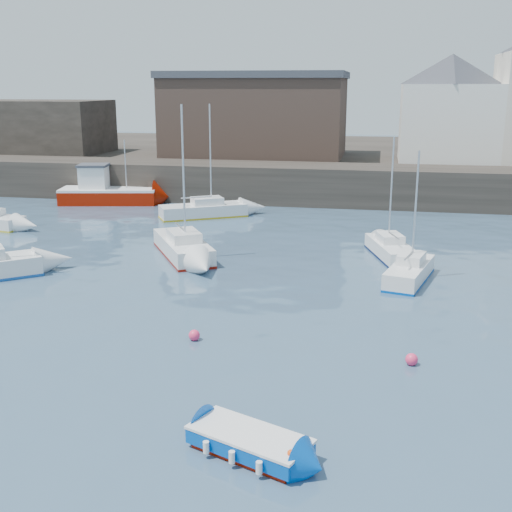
% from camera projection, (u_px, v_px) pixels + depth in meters
% --- Properties ---
extents(water, '(220.00, 220.00, 0.00)m').
position_uv_depth(water, '(179.00, 408.00, 18.93)').
color(water, '#2D4760').
rests_on(water, ground).
extents(quay_wall, '(90.00, 5.00, 3.00)m').
position_uv_depth(quay_wall, '(310.00, 184.00, 51.74)').
color(quay_wall, '#28231E').
rests_on(quay_wall, ground).
extents(land_strip, '(90.00, 32.00, 2.80)m').
position_uv_depth(land_strip, '(329.00, 160.00, 68.84)').
color(land_strip, '#28231E').
rests_on(land_strip, ground).
extents(bldg_east_d, '(11.14, 11.14, 8.95)m').
position_uv_depth(bldg_east_d, '(449.00, 108.00, 54.37)').
color(bldg_east_d, white).
rests_on(bldg_east_d, land_strip).
extents(warehouse, '(16.40, 10.40, 7.60)m').
position_uv_depth(warehouse, '(256.00, 114.00, 59.11)').
color(warehouse, '#3D2D26').
rests_on(warehouse, land_strip).
extents(bldg_west, '(14.00, 8.00, 5.00)m').
position_uv_depth(bldg_west, '(33.00, 127.00, 62.55)').
color(bldg_west, '#353028').
rests_on(bldg_west, land_strip).
extents(blue_dinghy, '(3.49, 2.51, 0.61)m').
position_uv_depth(blue_dinghy, '(249.00, 442.00, 16.48)').
color(blue_dinghy, '#8E1201').
rests_on(blue_dinghy, ground).
extents(fishing_boat, '(8.03, 4.27, 5.05)m').
position_uv_depth(fishing_boat, '(106.00, 191.00, 51.47)').
color(fishing_boat, '#8E1201').
rests_on(fishing_boat, ground).
extents(sailboat_b, '(5.05, 6.57, 8.26)m').
position_uv_depth(sailboat_b, '(183.00, 246.00, 35.65)').
color(sailboat_b, white).
rests_on(sailboat_b, ground).
extents(sailboat_c, '(2.68, 4.98, 6.26)m').
position_uv_depth(sailboat_c, '(410.00, 271.00, 31.09)').
color(sailboat_c, white).
rests_on(sailboat_c, ground).
extents(sailboat_f, '(3.00, 5.28, 6.55)m').
position_uv_depth(sailboat_f, '(391.00, 249.00, 35.43)').
color(sailboat_f, white).
rests_on(sailboat_f, ground).
extents(sailboat_h, '(6.34, 4.82, 7.97)m').
position_uv_depth(sailboat_h, '(204.00, 210.00, 46.13)').
color(sailboat_h, white).
rests_on(sailboat_h, ground).
extents(buoy_near, '(0.42, 0.42, 0.42)m').
position_uv_depth(buoy_near, '(194.00, 340.00, 23.97)').
color(buoy_near, '#FF3466').
rests_on(buoy_near, ground).
extents(buoy_mid, '(0.43, 0.43, 0.43)m').
position_uv_depth(buoy_mid, '(411.00, 365.00, 21.85)').
color(buoy_mid, '#FF3466').
rests_on(buoy_mid, ground).
extents(buoy_far, '(0.43, 0.43, 0.43)m').
position_uv_depth(buoy_far, '(177.00, 242.00, 38.80)').
color(buoy_far, '#FF3466').
rests_on(buoy_far, ground).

